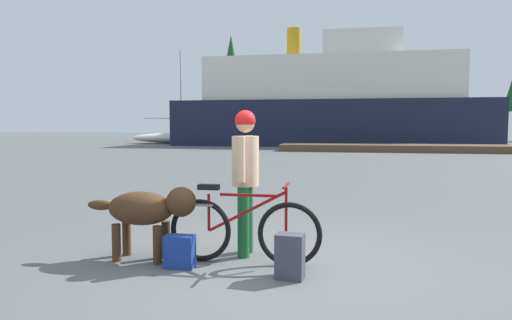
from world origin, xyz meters
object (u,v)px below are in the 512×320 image
object	(u,v)px
backpack	(290,256)
sailboat_moored	(181,138)
dog	(148,210)
bicycle	(243,230)
handbag_pannier	(180,252)
person_cyclist	(245,168)
ferry_boat	(331,104)

from	to	relation	value
backpack	sailboat_moored	xyz separation A→B (m)	(-12.97, 31.94, 0.25)
dog	sailboat_moored	world-z (taller)	sailboat_moored
bicycle	handbag_pannier	world-z (taller)	bicycle
dog	sailboat_moored	bearing A→B (deg)	109.65
person_cyclist	dog	bearing A→B (deg)	-158.09
bicycle	backpack	size ratio (longest dim) A/B	3.78
backpack	sailboat_moored	size ratio (longest dim) A/B	0.05
dog	person_cyclist	bearing A→B (deg)	21.91
bicycle	dog	bearing A→B (deg)	-176.54
ferry_boat	bicycle	bearing A→B (deg)	-89.79
bicycle	dog	xyz separation A→B (m)	(-1.11, -0.07, 0.20)
bicycle	person_cyclist	xyz separation A→B (m)	(-0.05, 0.36, 0.66)
ferry_boat	backpack	bearing A→B (deg)	-88.73
ferry_boat	sailboat_moored	size ratio (longest dim) A/B	2.62
bicycle	sailboat_moored	size ratio (longest dim) A/B	0.20
person_cyclist	backpack	size ratio (longest dim) A/B	3.77
backpack	ferry_boat	world-z (taller)	ferry_boat
backpack	bicycle	bearing A→B (deg)	145.02
bicycle	sailboat_moored	bearing A→B (deg)	111.45
bicycle	ferry_boat	world-z (taller)	ferry_boat
ferry_boat	person_cyclist	bearing A→B (deg)	-89.88
bicycle	ferry_boat	distance (m)	31.11
sailboat_moored	bicycle	bearing A→B (deg)	-68.55
handbag_pannier	person_cyclist	bearing A→B (deg)	47.45
bicycle	backpack	world-z (taller)	bicycle
dog	handbag_pannier	distance (m)	0.65
person_cyclist	sailboat_moored	world-z (taller)	sailboat_moored
bicycle	dog	distance (m)	1.13
handbag_pannier	ferry_boat	bearing A→B (deg)	89.03
dog	backpack	distance (m)	1.75
backpack	handbag_pannier	distance (m)	1.23
person_cyclist	sailboat_moored	xyz separation A→B (m)	(-12.34, 31.18, -0.57)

